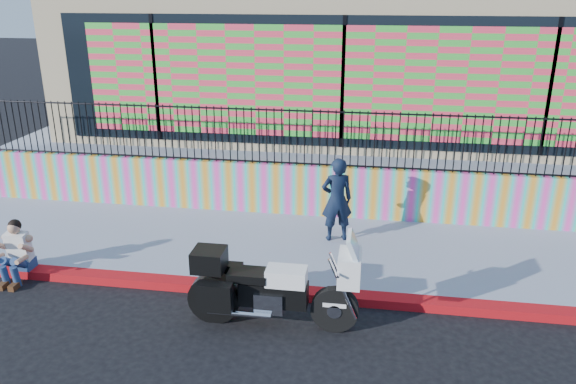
# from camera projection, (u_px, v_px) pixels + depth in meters

# --- Properties ---
(ground) EXTENTS (90.00, 90.00, 0.00)m
(ground) POSITION_uv_depth(u_px,v_px,m) (320.00, 299.00, 9.14)
(ground) COLOR black
(ground) RESTS_ON ground
(red_curb) EXTENTS (16.00, 0.30, 0.15)m
(red_curb) POSITION_uv_depth(u_px,v_px,m) (320.00, 295.00, 9.12)
(red_curb) COLOR #A10B15
(red_curb) RESTS_ON ground
(sidewalk) EXTENTS (16.00, 3.00, 0.15)m
(sidewalk) POSITION_uv_depth(u_px,v_px,m) (329.00, 251.00, 10.65)
(sidewalk) COLOR #888EA3
(sidewalk) RESTS_ON ground
(mural_wall) EXTENTS (16.00, 0.20, 1.10)m
(mural_wall) POSITION_uv_depth(u_px,v_px,m) (337.00, 192.00, 11.92)
(mural_wall) COLOR #EF3FA8
(mural_wall) RESTS_ON sidewalk
(metal_fence) EXTENTS (15.80, 0.04, 1.20)m
(metal_fence) POSITION_uv_depth(u_px,v_px,m) (338.00, 139.00, 11.52)
(metal_fence) COLOR black
(metal_fence) RESTS_ON mural_wall
(elevated_platform) EXTENTS (16.00, 10.00, 1.25)m
(elevated_platform) POSITION_uv_depth(u_px,v_px,m) (350.00, 136.00, 16.67)
(elevated_platform) COLOR #888EA3
(elevated_platform) RESTS_ON ground
(storefront_building) EXTENTS (14.00, 8.06, 4.00)m
(storefront_building) POSITION_uv_depth(u_px,v_px,m) (353.00, 46.00, 15.57)
(storefront_building) COLOR tan
(storefront_building) RESTS_ON elevated_platform
(police_motorcycle) EXTENTS (2.52, 0.83, 1.57)m
(police_motorcycle) POSITION_uv_depth(u_px,v_px,m) (270.00, 286.00, 8.24)
(police_motorcycle) COLOR black
(police_motorcycle) RESTS_ON ground
(police_officer) EXTENTS (0.69, 0.55, 1.65)m
(police_officer) POSITION_uv_depth(u_px,v_px,m) (337.00, 200.00, 10.70)
(police_officer) COLOR black
(police_officer) RESTS_ON sidewalk
(seated_man) EXTENTS (0.54, 0.71, 1.06)m
(seated_man) POSITION_uv_depth(u_px,v_px,m) (15.00, 257.00, 9.57)
(seated_man) COLOR navy
(seated_man) RESTS_ON ground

